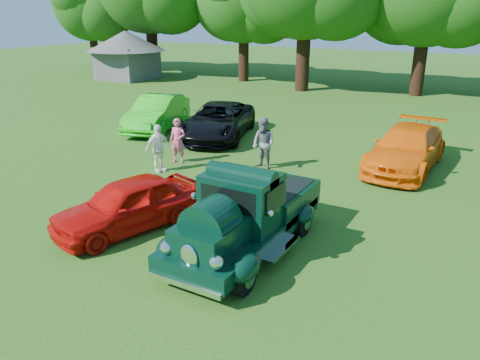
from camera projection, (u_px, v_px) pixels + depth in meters
The scene contains 10 objects.
ground at pixel (207, 236), 12.19m from camera, with size 120.00×120.00×0.00m, color #254F12.
hero_pickup at pixel (246, 216), 11.27m from camera, with size 2.40×5.16×2.02m.
red_convertible at pixel (128, 204), 12.40m from camera, with size 1.64×4.08×1.39m, color #C10D08.
back_car_lime at pixel (157, 113), 22.72m from camera, with size 1.73×4.96×1.63m, color #21C41A.
back_car_black at pixel (218, 121), 21.30m from camera, with size 2.57×5.57×1.55m, color black.
back_car_orange at pixel (406, 148), 17.12m from camera, with size 2.14×5.26×1.53m, color orange.
spectator_pink at pixel (178, 141), 17.76m from camera, with size 0.62×0.41×1.71m, color #D9597B.
spectator_grey at pixel (263, 144), 16.98m from camera, with size 0.93×0.72×1.91m, color slate.
spectator_white at pixel (158, 148), 16.76m from camera, with size 1.02×0.42×1.74m, color white.
gazebo at pixel (126, 49), 38.76m from camera, with size 6.40×6.40×3.90m.
Camera 1 is at (6.21, -9.06, 5.57)m, focal length 35.00 mm.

